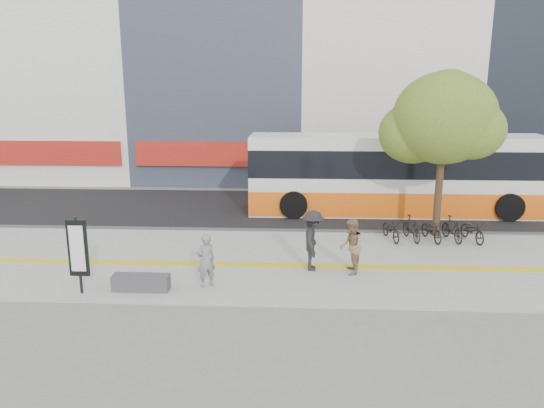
{
  "coord_description": "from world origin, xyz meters",
  "views": [
    {
      "loc": [
        1.78,
        -14.19,
        5.68
      ],
      "look_at": [
        0.96,
        2.0,
        1.89
      ],
      "focal_mm": 32.82,
      "sensor_mm": 36.0,
      "label": 1
    }
  ],
  "objects_px": {
    "bench": "(141,282)",
    "pedestrian_tan": "(351,247)",
    "signboard": "(78,249)",
    "street_tree": "(443,120)",
    "pedestrian_dark": "(313,240)",
    "bus": "(396,177)",
    "seated_woman": "(206,260)"
  },
  "relations": [
    {
      "from": "bus",
      "to": "pedestrian_tan",
      "type": "height_order",
      "value": "bus"
    },
    {
      "from": "signboard",
      "to": "pedestrian_dark",
      "type": "distance_m",
      "value": 6.88
    },
    {
      "from": "pedestrian_tan",
      "to": "signboard",
      "type": "bearing_deg",
      "value": -75.04
    },
    {
      "from": "street_tree",
      "to": "pedestrian_dark",
      "type": "bearing_deg",
      "value": -139.84
    },
    {
      "from": "bench",
      "to": "bus",
      "type": "height_order",
      "value": "bus"
    },
    {
      "from": "bus",
      "to": "street_tree",
      "type": "bearing_deg",
      "value": -76.54
    },
    {
      "from": "signboard",
      "to": "seated_woman",
      "type": "bearing_deg",
      "value": 11.29
    },
    {
      "from": "street_tree",
      "to": "seated_woman",
      "type": "height_order",
      "value": "street_tree"
    },
    {
      "from": "pedestrian_tan",
      "to": "pedestrian_dark",
      "type": "relative_size",
      "value": 0.91
    },
    {
      "from": "street_tree",
      "to": "seated_woman",
      "type": "xyz_separation_m",
      "value": [
        -7.98,
        -5.65,
        -3.65
      ]
    },
    {
      "from": "bench",
      "to": "seated_woman",
      "type": "height_order",
      "value": "seated_woman"
    },
    {
      "from": "bench",
      "to": "pedestrian_tan",
      "type": "xyz_separation_m",
      "value": [
        6.07,
        1.61,
        0.64
      ]
    },
    {
      "from": "bus",
      "to": "pedestrian_dark",
      "type": "xyz_separation_m",
      "value": [
        -3.99,
        -7.79,
        -0.69
      ]
    },
    {
      "from": "signboard",
      "to": "pedestrian_tan",
      "type": "height_order",
      "value": "signboard"
    },
    {
      "from": "seated_woman",
      "to": "pedestrian_tan",
      "type": "distance_m",
      "value": 4.44
    },
    {
      "from": "seated_woman",
      "to": "pedestrian_dark",
      "type": "height_order",
      "value": "pedestrian_dark"
    },
    {
      "from": "bench",
      "to": "street_tree",
      "type": "distance_m",
      "value": 12.23
    },
    {
      "from": "street_tree",
      "to": "bus",
      "type": "relative_size",
      "value": 0.47
    },
    {
      "from": "bench",
      "to": "pedestrian_tan",
      "type": "bearing_deg",
      "value": 14.91
    },
    {
      "from": "bench",
      "to": "pedestrian_dark",
      "type": "relative_size",
      "value": 0.84
    },
    {
      "from": "street_tree",
      "to": "pedestrian_tan",
      "type": "bearing_deg",
      "value": -130.13
    },
    {
      "from": "signboard",
      "to": "bus",
      "type": "height_order",
      "value": "bus"
    },
    {
      "from": "bench",
      "to": "pedestrian_dark",
      "type": "xyz_separation_m",
      "value": [
        4.91,
        1.91,
        0.73
      ]
    },
    {
      "from": "signboard",
      "to": "street_tree",
      "type": "distance_m",
      "value": 13.4
    },
    {
      "from": "signboard",
      "to": "pedestrian_dark",
      "type": "bearing_deg",
      "value": 18.79
    },
    {
      "from": "bus",
      "to": "pedestrian_dark",
      "type": "relative_size",
      "value": 6.97
    },
    {
      "from": "signboard",
      "to": "seated_woman",
      "type": "distance_m",
      "value": 3.5
    },
    {
      "from": "signboard",
      "to": "pedestrian_dark",
      "type": "height_order",
      "value": "signboard"
    },
    {
      "from": "signboard",
      "to": "bus",
      "type": "xyz_separation_m",
      "value": [
        10.5,
        10.01,
        0.36
      ]
    },
    {
      "from": "seated_woman",
      "to": "pedestrian_dark",
      "type": "bearing_deg",
      "value": 172.94
    },
    {
      "from": "seated_woman",
      "to": "pedestrian_tan",
      "type": "relative_size",
      "value": 0.91
    },
    {
      "from": "pedestrian_tan",
      "to": "pedestrian_dark",
      "type": "xyz_separation_m",
      "value": [
        -1.16,
        0.29,
        0.09
      ]
    }
  ]
}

